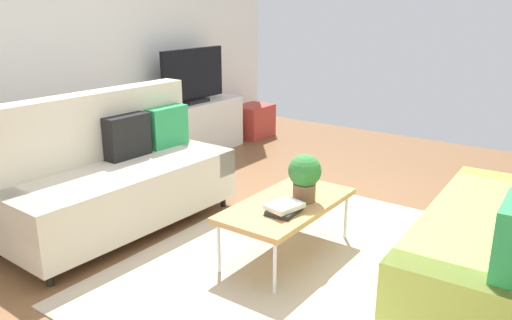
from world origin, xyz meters
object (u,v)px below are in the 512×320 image
couch_beige (115,175)px  vase_1 (164,99)px  bottle_0 (180,97)px  vase_0 (154,102)px  tv_console (194,128)px  table_book_0 (284,210)px  coffee_table (287,206)px  storage_trunk (253,121)px  tv (193,77)px  couch_green (511,236)px  potted_plant (304,175)px

couch_beige → vase_1: (1.53, 0.98, 0.29)m
couch_beige → vase_1: bearing=-145.5°
couch_beige → bottle_0: bearing=-150.5°
vase_0 → bottle_0: (0.32, -0.09, 0.02)m
vase_0 → vase_1: 0.15m
tv_console → table_book_0: tv_console is taller
vase_1 → tv_console: bearing=-6.7°
coffee_table → vase_0: bearing=67.5°
vase_0 → storage_trunk: bearing=-5.1°
tv → storage_trunk: bearing=-4.2°
couch_green → coffee_table: (-0.29, 1.42, -0.05)m
storage_trunk → vase_0: size_ratio=2.90×
couch_green → storage_trunk: bearing=54.5°
coffee_table → tv_console: size_ratio=0.79×
tv → vase_0: bearing=173.1°
tv → coffee_table: bearing=-124.0°
table_book_0 → potted_plant: bearing=1.0°
couch_beige → table_book_0: bearing=99.6°
couch_green → potted_plant: bearing=95.7°
coffee_table → tv_console: tv_console is taller
coffee_table → potted_plant: size_ratio=3.17×
couch_green → vase_0: bearing=77.0°
storage_trunk → potted_plant: (-2.58, -2.33, 0.39)m
bottle_0 → couch_beige: bearing=-152.2°
vase_0 → tv_console: bearing=-4.9°
potted_plant → bottle_0: size_ratio=1.58×
potted_plant → vase_1: size_ratio=1.80×
tv_console → couch_beige: bearing=-154.5°
tv_console → table_book_0: (-1.75, -2.44, 0.12)m
couch_beige → storage_trunk: size_ratio=3.70×
couch_green → vase_1: size_ratio=10.04×
tv → vase_0: 0.63m
potted_plant → vase_0: bearing=70.1°
coffee_table → vase_1: (1.15, 2.40, 0.34)m
table_book_0 → bottle_0: bottle_0 is taller
coffee_table → tv: bearing=56.0°
couch_beige → table_book_0: 1.52m
tv_console → table_book_0: size_ratio=5.83×
couch_beige → vase_0: size_ratio=10.74×
couch_beige → coffee_table: (0.38, -1.42, -0.05)m
couch_green → vase_1: couch_green is taller
tv → vase_1: (-0.43, 0.07, -0.22)m
tv_console → couch_green: bearing=-108.8°
storage_trunk → vase_0: 1.76m
vase_1 → couch_beige: bearing=-147.2°
coffee_table → vase_0: 2.62m
tv → potted_plant: size_ratio=2.88×
storage_trunk → potted_plant: size_ratio=1.50×
tv_console → table_book_0: bearing=-125.6°
table_book_0 → vase_1: 2.83m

